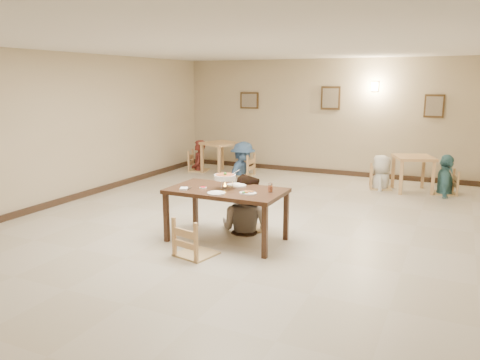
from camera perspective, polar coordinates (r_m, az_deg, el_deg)
The scene contains 31 objects.
floor at distance 8.18m, azimuth 1.03°, elevation -5.32°, with size 10.00×10.00×0.00m, color #BFB5A1.
ceiling at distance 7.83m, azimuth 1.12°, elevation 16.13°, with size 10.00×10.00×0.00m, color silver.
wall_back at distance 12.58m, azimuth 10.49°, elevation 7.53°, with size 10.00×10.00×0.00m, color tan.
wall_left at distance 10.17m, azimuth -20.10°, elevation 5.99°, with size 10.00×10.00×0.00m, color tan.
baseboard_back at distance 12.74m, azimuth 10.21°, elevation 1.05°, with size 8.00×0.06×0.12m, color #332217.
baseboard_left at distance 10.38m, azimuth -19.41°, elevation -1.93°, with size 0.06×10.00×0.12m, color #332217.
picture_a at distance 13.24m, azimuth 1.14°, elevation 9.67°, with size 0.55×0.04×0.45m.
picture_b at distance 12.48m, azimuth 10.98°, elevation 9.78°, with size 0.50×0.04×0.60m.
picture_c at distance 12.12m, azimuth 22.59°, elevation 8.32°, with size 0.45×0.04×0.55m.
wall_sconce at distance 12.26m, azimuth 16.11°, elevation 10.90°, with size 0.16×0.05×0.22m, color #FFD88C.
main_table at distance 7.14m, azimuth -1.67°, elevation -1.76°, with size 1.76×0.99×0.82m.
chair_far at distance 7.78m, azimuth 1.13°, elevation -2.50°, with size 0.46×0.46×0.98m.
chair_near at distance 6.62m, azimuth -5.43°, elevation -4.76°, with size 0.50×0.50×1.07m.
main_diner at distance 7.59m, azimuth 0.65°, elevation 0.68°, with size 0.92×0.72×1.89m, color gray.
curry_warmer at distance 7.12m, azimuth -1.85°, elevation 0.34°, with size 0.37×0.33×0.30m.
rice_plate_far at distance 7.31m, azimuth -0.44°, elevation -0.63°, with size 0.32×0.32×0.07m.
rice_plate_near at distance 6.83m, azimuth -2.90°, elevation -1.58°, with size 0.26×0.26×0.06m.
fried_plate at distance 6.80m, azimuth 0.96°, elevation -1.56°, with size 0.26×0.26×0.06m.
chili_dish at distance 7.18m, azimuth -4.52°, elevation -0.94°, with size 0.11×0.11×0.02m.
napkin_cutlery at distance 7.14m, azimuth -6.83°, elevation -1.04°, with size 0.18×0.23×0.03m.
drink_glass at distance 6.93m, azimuth 3.72°, elevation -0.97°, with size 0.07×0.07×0.13m.
bg_table_left at distance 12.52m, azimuth -2.37°, elevation 3.97°, with size 1.08×1.08×0.83m.
bg_table_right at distance 11.09m, azimuth 20.39°, elevation 2.02°, with size 1.04×1.04×0.80m.
bg_chair_ll at distance 12.88m, azimuth -5.06°, elevation 3.47°, with size 0.51×0.51×1.08m.
bg_chair_lr at distance 12.18m, azimuth 0.36°, elevation 3.03°, with size 0.51×0.51×1.08m.
bg_chair_rl at distance 11.18m, azimuth 16.89°, elevation 1.59°, with size 0.49×0.49×1.04m.
bg_chair_rr at distance 11.15m, azimuth 23.81°, elevation 0.97°, with size 0.47×0.47×1.01m.
bg_diner_a at distance 12.84m, azimuth -5.09°, elevation 4.86°, with size 0.62×0.41×1.70m, color maroon.
bg_diner_b at distance 12.13m, azimuth 0.37°, elevation 4.68°, with size 1.15×0.66×1.78m, color #4B6E9B.
bg_diner_c at distance 11.13m, azimuth 16.97°, elevation 2.93°, with size 0.76×0.50×1.57m, color silver.
bg_diner_d at distance 11.09m, azimuth 23.97°, elevation 2.86°, with size 1.02×0.43×1.75m, color teal.
Camera 1 is at (3.18, -7.13, 2.43)m, focal length 35.00 mm.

